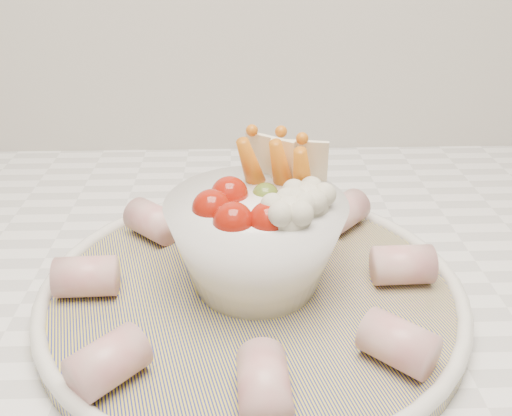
{
  "coord_description": "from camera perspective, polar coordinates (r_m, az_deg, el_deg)",
  "views": [
    {
      "loc": [
        0.07,
        1.03,
        1.21
      ],
      "look_at": [
        0.08,
        1.42,
        1.0
      ],
      "focal_mm": 40.0,
      "sensor_mm": 36.0,
      "label": 1
    }
  ],
  "objects": [
    {
      "name": "serving_platter",
      "position": [
        0.47,
        -0.4,
        -8.31
      ],
      "size": [
        0.42,
        0.42,
        0.02
      ],
      "color": "navy",
      "rests_on": "kitchen_counter"
    },
    {
      "name": "veggie_bowl",
      "position": [
        0.45,
        0.18,
        -2.89
      ],
      "size": [
        0.14,
        0.14,
        0.12
      ],
      "color": "white",
      "rests_on": "serving_platter"
    },
    {
      "name": "cured_meat_rolls",
      "position": [
        0.46,
        -0.54,
        -6.22
      ],
      "size": [
        0.3,
        0.31,
        0.03
      ],
      "color": "#B55358",
      "rests_on": "serving_platter"
    }
  ]
}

